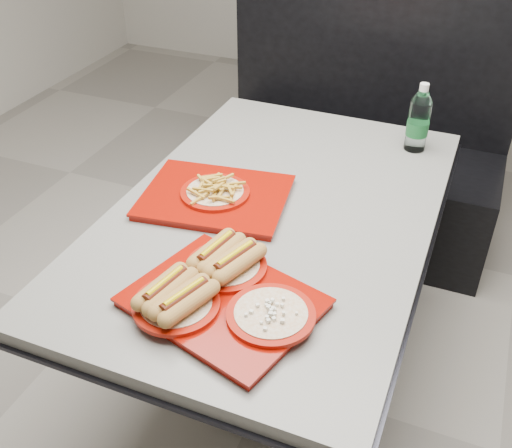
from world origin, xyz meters
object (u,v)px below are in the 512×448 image
at_px(diner_table, 273,254).
at_px(water_bottle, 418,122).
at_px(booth_bench, 356,150).
at_px(tray_near, 218,292).
at_px(tray_far, 215,194).

relative_size(diner_table, water_bottle, 6.01).
relative_size(diner_table, booth_bench, 1.05).
relative_size(tray_near, tray_far, 1.06).
distance_m(booth_bench, tray_far, 1.19).
distance_m(diner_table, tray_far, 0.26).
distance_m(tray_near, tray_far, 0.45).
relative_size(booth_bench, tray_near, 2.72).
relative_size(booth_bench, tray_far, 2.88).
xyz_separation_m(booth_bench, tray_near, (0.02, -1.52, 0.38)).
distance_m(diner_table, water_bottle, 0.68).
height_order(diner_table, water_bottle, water_bottle).
height_order(tray_near, water_bottle, water_bottle).
bearing_deg(tray_far, water_bottle, 48.56).
xyz_separation_m(tray_near, water_bottle, (0.29, 0.96, 0.07)).
bearing_deg(tray_near, tray_far, 116.49).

